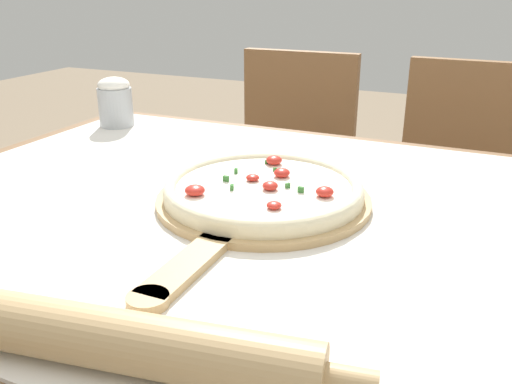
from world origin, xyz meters
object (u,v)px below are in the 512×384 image
pizza (264,189)px  rolling_pin (126,341)px  chair_right (458,196)px  flour_cup (115,102)px  chair_left (289,172)px  pizza_peel (258,204)px

pizza → rolling_pin: size_ratio=0.71×
chair_right → flour_cup: size_ratio=7.37×
rolling_pin → flour_cup: size_ratio=3.79×
pizza → chair_left: (-0.26, 0.82, -0.27)m
pizza_peel → pizza: size_ratio=1.63×
pizza_peel → pizza: 0.03m
flour_cup → rolling_pin: bearing=-51.8°
pizza_peel → chair_right: 0.91m
rolling_pin → chair_right: bearing=79.8°
rolling_pin → chair_right: size_ratio=0.51×
pizza → flour_cup: 0.62m
pizza → rolling_pin: rolling_pin is taller
pizza → chair_right: bearing=71.9°
pizza → flour_cup: size_ratio=2.68×
pizza_peel → rolling_pin: (0.04, -0.40, 0.02)m
pizza_peel → pizza: bearing=90.0°
pizza_peel → chair_left: (-0.26, 0.84, -0.25)m
chair_left → chair_right: (0.53, -0.00, 0.00)m
pizza_peel → chair_right: bearing=72.4°
pizza → chair_right: 0.90m
rolling_pin → flour_cup: flour_cup is taller
pizza_peel → chair_left: 0.91m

